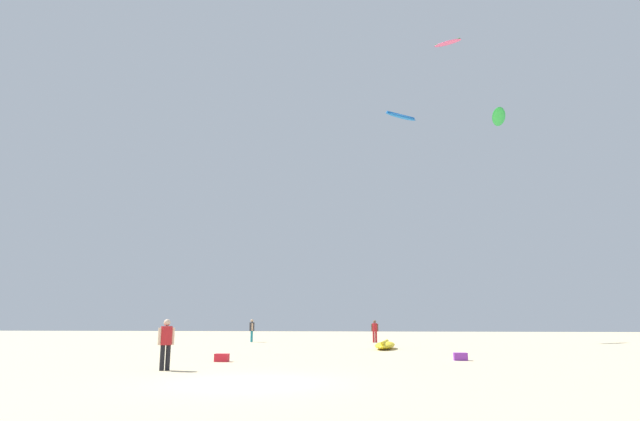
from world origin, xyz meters
The scene contains 10 objects.
ground_plane centered at (0.00, 0.00, 0.00)m, with size 120.00×120.00×0.00m, color beige.
person_foreground centered at (-3.63, 3.17, 1.00)m, with size 0.47×0.39×1.71m.
person_midground centered at (-5.55, 25.21, 0.99)m, with size 0.38×0.53×1.70m.
person_left centered at (3.77, 25.22, 0.95)m, with size 0.54×0.37×1.63m.
kite_grounded_near centered at (4.25, 16.81, 0.23)m, with size 1.57×4.10×0.49m.
cooler_box centered at (7.17, 8.53, 0.16)m, with size 0.56×0.36×0.32m, color purple.
gear_bag centered at (-2.72, 7.00, 0.16)m, with size 0.56×0.36×0.32m, color red.
kite_aloft_2 centered at (11.96, 17.86, 14.52)m, with size 1.79×3.30×0.64m.
kite_aloft_3 centered at (11.31, 31.29, 27.44)m, with size 2.69×1.86×0.33m.
kite_aloft_4 centered at (6.64, 30.84, 19.99)m, with size 3.42×2.88×0.78m.
Camera 1 is at (3.32, -14.65, 1.72)m, focal length 29.15 mm.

